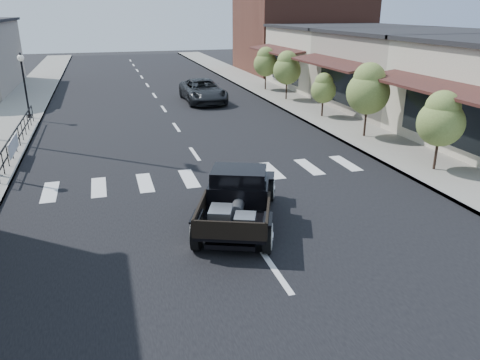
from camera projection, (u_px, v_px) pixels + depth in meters
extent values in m
plane|color=black|center=(241.00, 221.00, 13.80)|extent=(120.00, 120.00, 0.00)
cube|color=black|center=(168.00, 116.00, 27.31)|extent=(14.00, 80.00, 0.02)
cube|color=gray|center=(10.00, 124.00, 25.05)|extent=(3.00, 80.00, 0.15)
cube|color=gray|center=(303.00, 107.00, 29.53)|extent=(3.00, 80.00, 0.15)
cube|color=#A19687|center=(415.00, 72.00, 28.69)|extent=(10.00, 9.00, 4.50)
cube|color=beige|center=(344.00, 58.00, 36.80)|extent=(10.00, 9.00, 4.50)
cube|color=brown|center=(301.00, 35.00, 45.50)|extent=(11.00, 10.00, 7.00)
imported|color=black|center=(203.00, 91.00, 31.04)|extent=(2.50, 5.38, 1.49)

